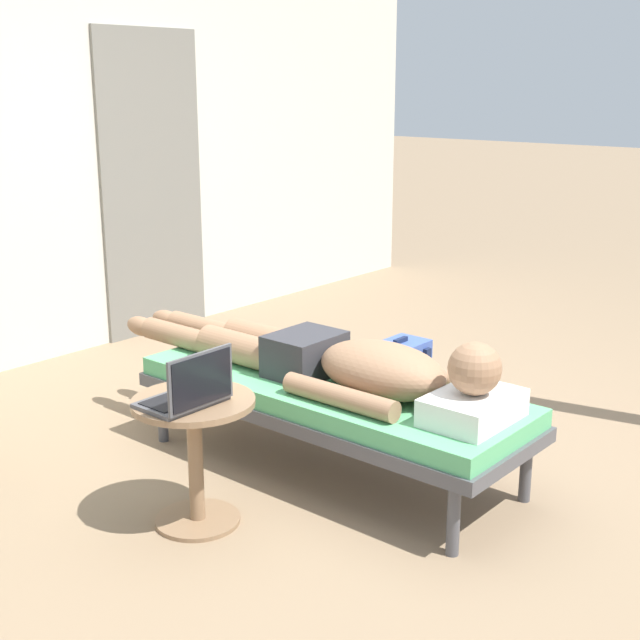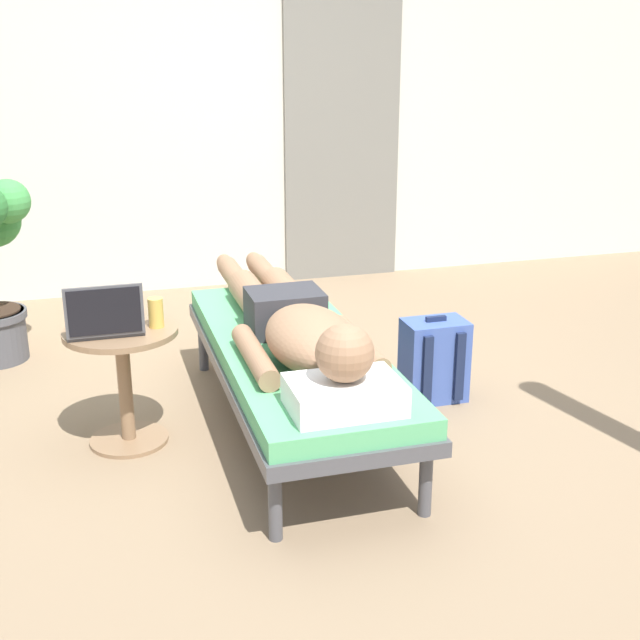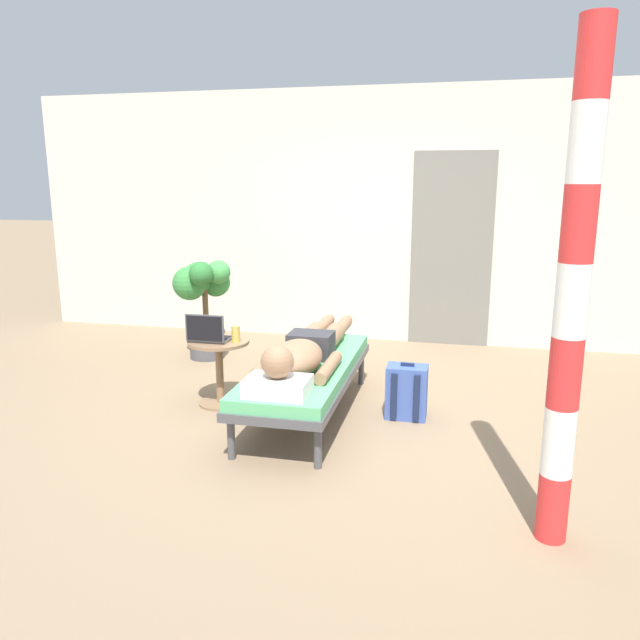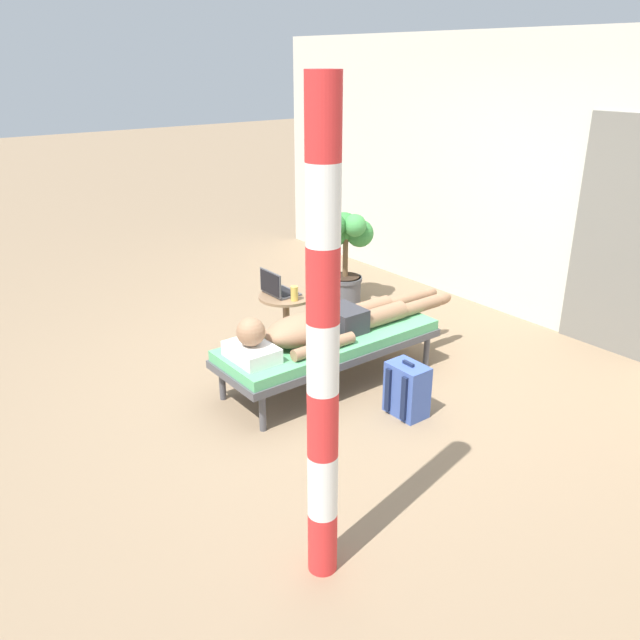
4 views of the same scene
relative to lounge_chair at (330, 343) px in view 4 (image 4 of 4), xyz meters
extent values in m
plane|color=#8C7256|center=(0.07, -0.01, -0.35)|extent=(40.00, 40.00, 0.00)
cube|color=beige|center=(0.00, 2.49, 1.00)|extent=(7.60, 0.20, 2.70)
cube|color=slate|center=(0.98, 2.38, 0.67)|extent=(0.84, 0.03, 2.04)
cylinder|color=#4C4C51|center=(-0.28, 0.82, -0.21)|extent=(0.05, 0.05, 0.28)
cylinder|color=#4C4C51|center=(0.28, 0.82, -0.21)|extent=(0.05, 0.05, 0.28)
cylinder|color=#4C4C51|center=(-0.28, -0.82, -0.21)|extent=(0.05, 0.05, 0.28)
cylinder|color=#4C4C51|center=(0.28, -0.82, -0.21)|extent=(0.05, 0.05, 0.28)
cube|color=#4C4C51|center=(0.00, 0.00, -0.04)|extent=(0.67, 1.85, 0.06)
cube|color=#59B272|center=(0.00, 0.00, 0.03)|extent=(0.64, 1.81, 0.08)
cube|color=white|center=(0.00, -0.72, 0.13)|extent=(0.40, 0.28, 0.11)
sphere|color=#997051|center=(0.00, -0.72, 0.29)|extent=(0.21, 0.21, 0.21)
ellipsoid|color=#997051|center=(0.00, -0.28, 0.19)|extent=(0.35, 0.60, 0.23)
cylinder|color=#997051|center=(-0.22, -0.23, 0.12)|extent=(0.09, 0.55, 0.09)
cylinder|color=#997051|center=(0.22, -0.23, 0.12)|extent=(0.09, 0.55, 0.09)
cube|color=#333338|center=(0.00, 0.15, 0.17)|extent=(0.33, 0.26, 0.19)
cylinder|color=#997051|center=(-0.09, 0.49, 0.15)|extent=(0.15, 0.42, 0.15)
cylinder|color=#997051|center=(-0.09, 0.92, 0.13)|extent=(0.11, 0.44, 0.11)
ellipsoid|color=#997051|center=(-0.09, 1.21, 0.12)|extent=(0.09, 0.20, 0.10)
cylinder|color=#997051|center=(0.09, 0.49, 0.15)|extent=(0.15, 0.42, 0.15)
cylinder|color=#997051|center=(0.09, 0.92, 0.13)|extent=(0.11, 0.44, 0.11)
ellipsoid|color=#997051|center=(0.09, 1.21, 0.12)|extent=(0.09, 0.20, 0.10)
cylinder|color=#8C6B4C|center=(-0.73, 0.09, -0.34)|extent=(0.34, 0.34, 0.02)
cylinder|color=#8C6B4C|center=(-0.73, 0.09, -0.09)|extent=(0.06, 0.06, 0.48)
cylinder|color=#8C6B4C|center=(-0.73, 0.09, 0.17)|extent=(0.48, 0.48, 0.02)
cube|color=#4C4C51|center=(-0.79, 0.09, 0.19)|extent=(0.31, 0.22, 0.02)
cube|color=black|center=(-0.79, 0.10, 0.20)|extent=(0.27, 0.15, 0.00)
cube|color=#4C4C51|center=(-0.79, -0.03, 0.30)|extent=(0.31, 0.01, 0.21)
cube|color=black|center=(-0.79, -0.04, 0.30)|extent=(0.29, 0.00, 0.19)
cylinder|color=gold|center=(-0.58, 0.07, 0.24)|extent=(0.06, 0.06, 0.13)
cube|color=#3F59A5|center=(0.74, 0.14, -0.15)|extent=(0.30, 0.20, 0.40)
cube|color=#3F59A5|center=(0.74, 0.26, -0.22)|extent=(0.22, 0.04, 0.18)
cube|color=#192342|center=(0.65, 0.03, -0.15)|extent=(0.04, 0.02, 0.34)
cube|color=#192342|center=(0.82, 0.03, -0.15)|extent=(0.04, 0.02, 0.34)
cube|color=#192342|center=(0.74, 0.14, 0.07)|extent=(0.10, 0.02, 0.02)
cylinder|color=#4C4C51|center=(-1.36, 1.29, -0.21)|extent=(0.34, 0.34, 0.28)
cylinder|color=#4C4C51|center=(-1.36, 1.29, -0.09)|extent=(0.37, 0.37, 0.04)
cylinder|color=#332319|center=(-1.36, 1.29, -0.06)|extent=(0.31, 0.31, 0.01)
cylinder|color=brown|center=(-1.36, 1.29, 0.15)|extent=(0.06, 0.06, 0.44)
sphere|color=#429347|center=(-1.20, 1.28, 0.53)|extent=(0.23, 0.23, 0.23)
sphere|color=#38843D|center=(-1.30, 1.43, 0.40)|extent=(0.29, 0.29, 0.29)
sphere|color=#38843D|center=(-1.44, 1.34, 0.45)|extent=(0.32, 0.32, 0.32)
sphere|color=#38843D|center=(-1.48, 1.22, 0.42)|extent=(0.33, 0.33, 0.33)
sphere|color=#2D7233|center=(-1.30, 1.10, 0.53)|extent=(0.23, 0.23, 0.23)
cylinder|color=red|center=(1.58, -1.30, -0.17)|extent=(0.15, 0.15, 0.34)
cylinder|color=white|center=(1.58, -1.30, 0.17)|extent=(0.15, 0.15, 0.34)
cylinder|color=red|center=(1.58, -1.30, 0.52)|extent=(0.15, 0.15, 0.34)
cylinder|color=white|center=(1.58, -1.30, 0.86)|extent=(0.15, 0.15, 0.34)
cylinder|color=red|center=(1.58, -1.30, 1.20)|extent=(0.15, 0.15, 0.34)
cylinder|color=white|center=(1.58, -1.30, 1.55)|extent=(0.15, 0.15, 0.34)
cylinder|color=red|center=(1.58, -1.30, 1.89)|extent=(0.15, 0.15, 0.34)
camera|label=1|loc=(-2.82, -2.32, 1.36)|focal=49.01mm
camera|label=2|loc=(-0.84, -3.29, 1.33)|focal=46.54mm
camera|label=3|loc=(1.08, -4.22, 1.39)|focal=34.31mm
camera|label=4|loc=(3.63, -2.90, 2.11)|focal=36.02mm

